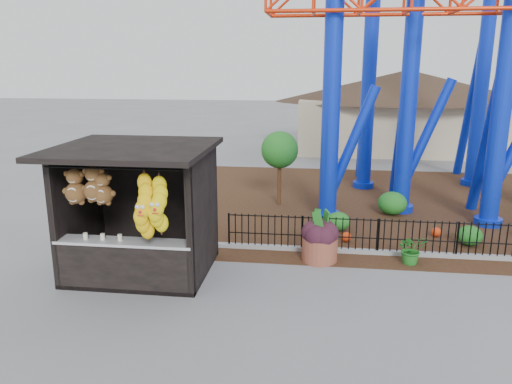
# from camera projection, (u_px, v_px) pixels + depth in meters

# --- Properties ---
(ground) EXTENTS (120.00, 120.00, 0.00)m
(ground) POSITION_uv_depth(u_px,v_px,m) (259.00, 300.00, 10.72)
(ground) COLOR slate
(ground) RESTS_ON ground
(mulch_bed) EXTENTS (18.00, 12.00, 0.02)m
(mulch_bed) POSITION_uv_depth(u_px,v_px,m) (397.00, 205.00, 17.90)
(mulch_bed) COLOR #331E11
(mulch_bed) RESTS_ON ground
(curb) EXTENTS (18.00, 0.18, 0.12)m
(curb) POSITION_uv_depth(u_px,v_px,m) (424.00, 255.00, 13.09)
(curb) COLOR gray
(curb) RESTS_ON ground
(prize_booth) EXTENTS (3.50, 3.40, 3.12)m
(prize_booth) POSITION_uv_depth(u_px,v_px,m) (136.00, 214.00, 11.57)
(prize_booth) COLOR black
(prize_booth) RESTS_ON ground
(picket_fence) EXTENTS (12.20, 0.06, 1.00)m
(picket_fence) POSITION_uv_depth(u_px,v_px,m) (461.00, 240.00, 12.86)
(picket_fence) COLOR black
(picket_fence) RESTS_ON ground
(roller_coaster) EXTENTS (11.00, 6.37, 10.82)m
(roller_coaster) POSITION_uv_depth(u_px,v_px,m) (444.00, 16.00, 16.38)
(roller_coaster) COLOR #0C2ACD
(roller_coaster) RESTS_ON ground
(terracotta_planter) EXTENTS (1.05, 1.05, 0.62)m
(terracotta_planter) POSITION_uv_depth(u_px,v_px,m) (319.00, 249.00, 12.77)
(terracotta_planter) COLOR brown
(terracotta_planter) RESTS_ON ground
(planter_foliage) EXTENTS (0.70, 0.70, 0.64)m
(planter_foliage) POSITION_uv_depth(u_px,v_px,m) (320.00, 226.00, 12.61)
(planter_foliage) COLOR black
(planter_foliage) RESTS_ON terracotta_planter
(potted_plant) EXTENTS (0.81, 0.74, 0.79)m
(potted_plant) POSITION_uv_depth(u_px,v_px,m) (412.00, 249.00, 12.54)
(potted_plant) COLOR #275F1C
(potted_plant) RESTS_ON ground
(landscaping) EXTENTS (8.26, 3.55, 0.77)m
(landscaping) POSITION_uv_depth(u_px,v_px,m) (422.00, 216.00, 15.51)
(landscaping) COLOR #1C5F1C
(landscaping) RESTS_ON mulch_bed
(pavilion) EXTENTS (15.00, 15.00, 4.80)m
(pavilion) POSITION_uv_depth(u_px,v_px,m) (406.00, 97.00, 28.42)
(pavilion) COLOR #BFAD8C
(pavilion) RESTS_ON ground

